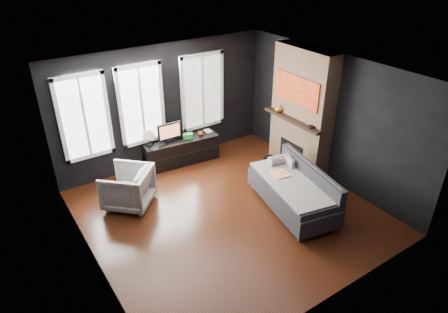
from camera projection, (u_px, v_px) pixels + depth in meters
floor at (228, 212)px, 7.60m from camera, size 5.00×5.00×0.00m
ceiling at (229, 74)px, 6.29m from camera, size 5.00×5.00×0.00m
wall_back at (165, 106)px, 8.76m from camera, size 5.00×0.02×2.70m
wall_left at (85, 195)px, 5.72m from camera, size 0.02×5.00×2.70m
wall_right at (329, 118)px, 8.16m from camera, size 0.02×5.00×2.70m
windows at (142, 63)px, 8.01m from camera, size 4.00×0.16×1.76m
fireplace at (302, 111)px, 8.50m from camera, size 0.70×1.62×2.70m
sofa at (292, 189)px, 7.53m from camera, size 1.38×2.16×0.86m
stripe_pillow at (289, 164)px, 7.96m from camera, size 0.12×0.32×0.31m
armchair at (128, 186)px, 7.62m from camera, size 1.15×1.15×0.86m
media_console at (181, 150)px, 9.18m from camera, size 1.76×0.70×0.59m
monitor at (169, 131)px, 8.81m from camera, size 0.56×0.13×0.50m
desk_fan at (149, 138)px, 8.66m from camera, size 0.35×0.35×0.37m
mug at (201, 133)px, 9.18m from camera, size 0.13×0.11×0.11m
book at (205, 128)px, 9.30m from camera, size 0.16×0.03×0.21m
storage_box at (188, 136)px, 9.03m from camera, size 0.25×0.21×0.12m
mantel_vase at (279, 108)px, 8.72m from camera, size 0.19×0.19×0.18m
mantel_clock at (311, 127)px, 8.03m from camera, size 0.14×0.14×0.04m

